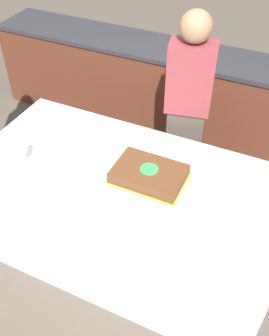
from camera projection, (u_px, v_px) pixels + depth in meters
ground_plane at (125, 243)px, 3.19m from camera, size 14.00×14.00×0.00m
back_counter at (196, 97)px, 3.99m from camera, size 4.40×0.58×0.92m
dining_table at (124, 212)px, 2.93m from camera, size 2.18×1.14×0.76m
cake at (149, 174)px, 2.63m from camera, size 0.51×0.36×0.09m
plate_stack at (64, 167)px, 2.69m from camera, size 0.20×0.20×0.07m
wine_glass at (23, 148)px, 2.69m from camera, size 0.07×0.07×0.19m
side_plate_near_cake at (173, 152)px, 2.86m from camera, size 0.20×0.20×0.00m
person_cutting_cake at (187, 109)px, 3.08m from camera, size 0.38×0.27×1.64m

